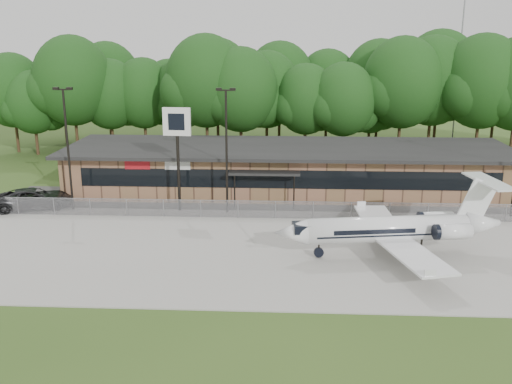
# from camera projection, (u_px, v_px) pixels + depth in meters

# --- Properties ---
(ground) EXTENTS (160.00, 160.00, 0.00)m
(ground) POSITION_uv_depth(u_px,v_px,m) (289.00, 304.00, 31.06)
(ground) COLOR #324F1C
(ground) RESTS_ON ground
(apron) EXTENTS (64.00, 18.00, 0.08)m
(apron) POSITION_uv_depth(u_px,v_px,m) (288.00, 251.00, 38.76)
(apron) COLOR #9E9B93
(apron) RESTS_ON ground
(parking_lot) EXTENTS (50.00, 9.00, 0.06)m
(parking_lot) POSITION_uv_depth(u_px,v_px,m) (288.00, 203.00, 49.84)
(parking_lot) COLOR #383835
(parking_lot) RESTS_ON ground
(terminal) EXTENTS (41.00, 11.65, 4.30)m
(terminal) POSITION_uv_depth(u_px,v_px,m) (288.00, 168.00, 53.55)
(terminal) COLOR #916248
(terminal) RESTS_ON ground
(fence) EXTENTS (46.00, 0.04, 1.52)m
(fence) POSITION_uv_depth(u_px,v_px,m) (288.00, 210.00, 45.31)
(fence) COLOR gray
(fence) RESTS_ON ground
(treeline) EXTENTS (72.00, 12.00, 15.00)m
(treeline) POSITION_uv_depth(u_px,v_px,m) (288.00, 93.00, 69.55)
(treeline) COLOR #123410
(treeline) RESTS_ON ground
(radio_mast) EXTENTS (0.20, 0.20, 25.00)m
(radio_mast) POSITION_uv_depth(u_px,v_px,m) (460.00, 50.00, 72.92)
(radio_mast) COLOR gray
(radio_mast) RESTS_ON ground
(light_pole_left) EXTENTS (1.55, 0.30, 10.23)m
(light_pole_left) POSITION_uv_depth(u_px,v_px,m) (67.00, 140.00, 46.27)
(light_pole_left) COLOR black
(light_pole_left) RESTS_ON ground
(light_pole_mid) EXTENTS (1.55, 0.30, 10.23)m
(light_pole_mid) POSITION_uv_depth(u_px,v_px,m) (226.00, 142.00, 45.63)
(light_pole_mid) COLOR black
(light_pole_mid) RESTS_ON ground
(business_jet) EXTENTS (15.34, 13.74, 5.16)m
(business_jet) POSITION_uv_depth(u_px,v_px,m) (395.00, 230.00, 37.44)
(business_jet) COLOR white
(business_jet) RESTS_ON ground
(suv) EXTENTS (6.89, 4.80, 1.75)m
(suv) POSITION_uv_depth(u_px,v_px,m) (34.00, 199.00, 48.11)
(suv) COLOR #2A2A2C
(suv) RESTS_ON ground
(pole_sign) EXTENTS (2.28, 0.42, 8.64)m
(pole_sign) POSITION_uv_depth(u_px,v_px,m) (177.00, 133.00, 45.94)
(pole_sign) COLOR black
(pole_sign) RESTS_ON ground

